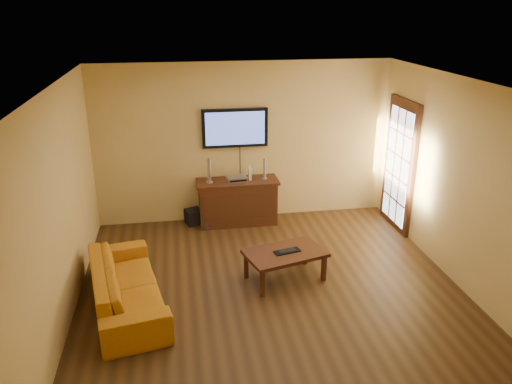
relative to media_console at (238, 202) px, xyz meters
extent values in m
plane|color=#37230F|center=(0.16, -2.23, -0.39)|extent=(5.00, 5.00, 0.00)
plane|color=#D5B568|center=(0.16, 0.27, 0.96)|extent=(5.00, 0.00, 5.00)
plane|color=#D5B568|center=(-2.34, -2.23, 0.96)|extent=(0.00, 5.00, 5.00)
plane|color=#D5B568|center=(2.66, -2.23, 0.96)|extent=(0.00, 5.00, 5.00)
plane|color=white|center=(0.16, -2.23, 2.31)|extent=(5.00, 5.00, 0.00)
cube|color=#36190C|center=(2.62, -0.53, 0.66)|extent=(0.06, 1.02, 2.22)
cube|color=white|center=(2.58, -0.53, 0.66)|extent=(0.01, 0.79, 1.89)
cube|color=#36190C|center=(0.00, 0.01, -0.02)|extent=(1.30, 0.49, 0.73)
cube|color=black|center=(0.00, -0.24, 0.01)|extent=(1.19, 0.02, 0.44)
cube|color=#36190C|center=(0.00, 0.01, 0.36)|extent=(1.37, 0.52, 0.04)
cube|color=black|center=(0.00, 0.22, 1.23)|extent=(1.10, 0.07, 0.65)
cube|color=#425AAD|center=(0.00, 0.18, 1.23)|extent=(0.99, 0.01, 0.55)
cube|color=#36190C|center=(0.39, -1.97, 0.01)|extent=(1.18, 0.89, 0.05)
cube|color=#36190C|center=(0.01, -2.34, -0.20)|extent=(0.06, 0.06, 0.37)
cube|color=#36190C|center=(0.90, -2.09, -0.20)|extent=(0.06, 0.06, 0.37)
cube|color=#36190C|center=(-0.13, -1.85, -0.20)|extent=(0.06, 0.06, 0.37)
cube|color=#36190C|center=(0.77, -1.60, -0.20)|extent=(0.06, 0.06, 0.37)
imported|color=#BE7415|center=(-1.69, -2.28, 0.00)|extent=(0.95, 2.07, 0.78)
cylinder|color=silver|center=(-0.47, -0.02, 0.39)|extent=(0.11, 0.11, 0.02)
cylinder|color=silver|center=(-0.47, -0.02, 0.60)|extent=(0.06, 0.06, 0.39)
cylinder|color=silver|center=(0.47, 0.03, 0.39)|extent=(0.10, 0.10, 0.01)
cylinder|color=silver|center=(0.47, 0.03, 0.57)|extent=(0.05, 0.05, 0.34)
cube|color=silver|center=(-0.01, -0.01, 0.42)|extent=(0.35, 0.27, 0.08)
cube|color=white|center=(0.22, 0.04, 0.49)|extent=(0.05, 0.16, 0.21)
cube|color=black|center=(-0.76, 0.09, -0.26)|extent=(0.32, 0.32, 0.26)
cylinder|color=white|center=(-0.55, -0.22, -0.30)|extent=(0.07, 0.07, 0.17)
sphere|color=white|center=(-0.55, -0.22, -0.22)|extent=(0.03, 0.03, 0.03)
cube|color=black|center=(0.42, -1.98, 0.04)|extent=(0.38, 0.21, 0.02)
cube|color=black|center=(0.42, -1.98, 0.05)|extent=(0.25, 0.14, 0.01)
camera|label=1|loc=(-0.99, -7.83, 3.18)|focal=35.00mm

